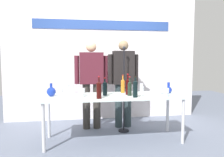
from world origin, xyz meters
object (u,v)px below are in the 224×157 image
Objects in this scene: wine_glass_right_3 at (142,89)px; wine_glass_right_4 at (161,88)px; wine_bottle_4 at (135,88)px; wine_glass_left_1 at (67,87)px; wine_glass_left_4 at (68,91)px; decanter_blue_left at (51,91)px; wine_glass_right_0 at (135,86)px; decanter_blue_right at (169,89)px; wine_bottle_5 at (105,88)px; wine_glass_right_1 at (167,91)px; wine_glass_left_0 at (81,90)px; wine_glass_left_5 at (72,87)px; presenter_right at (123,78)px; wine_bottle_2 at (128,86)px; presenter_left at (91,79)px; wine_glass_right_2 at (142,86)px; wine_bottle_3 at (99,89)px; display_table at (113,99)px; wine_bottle_0 at (123,85)px; wine_bottle_1 at (130,88)px; wine_glass_left_3 at (61,92)px; wine_glass_left_2 at (83,91)px; microphone_stand at (124,103)px.

wine_glass_right_3 is 0.38m from wine_glass_right_4.
wine_glass_left_1 is (-1.03, 0.54, -0.02)m from wine_bottle_4.
wine_bottle_4 reaches higher than wine_glass_left_4.
decanter_blue_left reaches higher than wine_glass_right_0.
decanter_blue_right is 1.10m from wine_bottle_5.
wine_glass_left_1 is 1.63m from wine_glass_right_1.
wine_glass_left_0 is 1.29m from wine_glass_right_4.
wine_bottle_4 is at bearing -26.23° from wine_glass_left_5.
presenter_right is 4.92× the size of wine_bottle_2.
wine_bottle_4 is at bearing -57.81° from presenter_left.
presenter_right reaches higher than wine_bottle_5.
decanter_blue_left is 1.25× the size of wine_glass_left_1.
wine_bottle_2 is 1.18× the size of wine_bottle_5.
wine_bottle_2 is at bearing -142.84° from wine_glass_right_2.
wine_bottle_3 is at bearing -150.42° from wine_bottle_2.
presenter_left is at bearing 113.70° from display_table.
wine_glass_right_3 is (0.12, 0.07, -0.03)m from wine_bottle_4.
decanter_blue_left reaches higher than wine_glass_right_3.
wine_glass_right_0 is at bearing 37.81° from wine_bottle_3.
wine_glass_right_1 is (1.09, -0.98, -0.11)m from presenter_left.
wine_bottle_3 is at bearing -132.82° from wine_bottle_0.
wine_bottle_5 is 1.90× the size of wine_glass_right_2.
wine_glass_right_4 is (0.46, -0.76, -0.10)m from presenter_right.
wine_bottle_0 is (0.51, -0.48, -0.08)m from presenter_left.
wine_bottle_3 reaches higher than wine_glass_left_5.
wine_glass_left_5 is at bearing 126.33° from wine_glass_left_0.
wine_glass_left_5 reaches higher than wine_glass_right_1.
decanter_blue_left is 0.67× the size of wine_bottle_1.
wine_bottle_1 is at bearing -132.23° from wine_glass_right_2.
decanter_blue_right is 1.13× the size of wine_glass_left_5.
wine_bottle_4 is 2.31× the size of wine_glass_right_1.
wine_glass_left_3 is 1.58m from wine_glass_right_4.
presenter_left is 0.97m from wine_glass_right_2.
presenter_left is 12.86× the size of wine_glass_left_0.
wine_bottle_2 is at bearing 8.83° from wine_glass_left_2.
wine_bottle_5 is (-0.38, -0.02, -0.02)m from wine_bottle_2.
wine_bottle_3 reaches higher than wine_glass_right_3.
microphone_stand reaches higher than display_table.
wine_glass_right_4 is (1.74, -0.11, 0.04)m from decanter_blue_left.
wine_glass_left_4 is at bearing -176.54° from wine_bottle_1.
wine_glass_left_5 is at bearing -177.68° from wine_glass_right_0.
wine_glass_left_5 reaches higher than wine_glass_left_1.
wine_glass_left_2 is at bearing -161.67° from wine_glass_right_2.
wine_glass_right_0 reaches higher than wine_glass_left_2.
wine_glass_right_3 is at bearing -1.55° from wine_glass_left_3.
wine_bottle_1 is 1.99× the size of wine_glass_right_3.
wine_glass_left_2 is 1.29m from wine_glass_right_1.
microphone_stand reaches higher than wine_glass_left_4.
wine_glass_left_3 is (-1.77, -0.20, 0.03)m from decanter_blue_right.
wine_glass_left_4 reaches higher than wine_glass_left_3.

